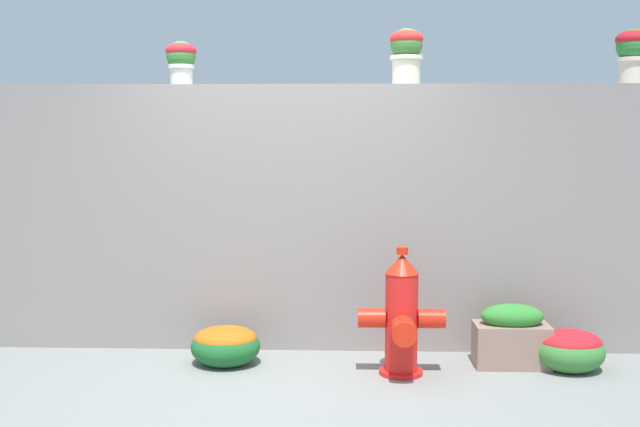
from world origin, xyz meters
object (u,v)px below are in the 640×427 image
(potted_plant_1, at_px, (181,59))
(potted_plant_3, at_px, (633,50))
(fire_hydrant, at_px, (402,318))
(flower_bush_left, at_px, (570,348))
(potted_plant_2, at_px, (406,51))
(flower_bush_right, at_px, (226,344))
(planter_box, at_px, (512,337))

(potted_plant_1, relative_size, potted_plant_3, 0.80)
(potted_plant_1, bearing_deg, fire_hydrant, -23.65)
(potted_plant_3, xyz_separation_m, flower_bush_left, (-0.58, -0.61, -2.18))
(potted_plant_2, relative_size, flower_bush_left, 0.86)
(flower_bush_right, relative_size, planter_box, 0.95)
(potted_plant_2, distance_m, flower_bush_left, 2.52)
(potted_plant_2, relative_size, flower_bush_right, 0.84)
(potted_plant_2, distance_m, flower_bush_right, 2.61)
(potted_plant_3, xyz_separation_m, planter_box, (-0.98, -0.53, -2.12))
(potted_plant_3, bearing_deg, potted_plant_1, -179.70)
(potted_plant_3, height_order, planter_box, potted_plant_3)
(potted_plant_3, bearing_deg, fire_hydrant, -157.23)
(fire_hydrant, bearing_deg, potted_plant_3, 22.77)
(potted_plant_2, height_order, potted_plant_3, potted_plant_2)
(potted_plant_2, relative_size, potted_plant_3, 1.01)
(potted_plant_3, relative_size, flower_bush_right, 0.83)
(flower_bush_right, xyz_separation_m, planter_box, (2.10, 0.03, 0.07))
(fire_hydrant, bearing_deg, flower_bush_left, 7.08)
(fire_hydrant, bearing_deg, potted_plant_2, 84.75)
(potted_plant_1, relative_size, flower_bush_left, 0.69)
(flower_bush_right, bearing_deg, potted_plant_3, 10.30)
(potted_plant_1, bearing_deg, potted_plant_3, 0.30)
(potted_plant_3, xyz_separation_m, flower_bush_right, (-3.09, -0.56, -2.18))
(potted_plant_3, bearing_deg, potted_plant_2, -178.62)
(flower_bush_left, distance_m, flower_bush_right, 2.50)
(potted_plant_3, distance_m, fire_hydrant, 2.75)
(potted_plant_1, distance_m, potted_plant_2, 1.76)
(fire_hydrant, xyz_separation_m, flower_bush_left, (1.22, 0.15, -0.25))
(fire_hydrant, bearing_deg, potted_plant_1, 156.35)
(fire_hydrant, distance_m, planter_box, 0.88)
(potted_plant_1, relative_size, planter_box, 0.63)
(planter_box, bearing_deg, fire_hydrant, -164.26)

